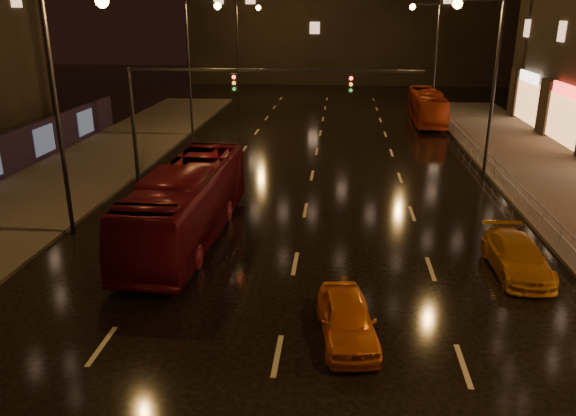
{
  "coord_description": "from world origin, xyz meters",
  "views": [
    {
      "loc": [
        1.53,
        -9.11,
        8.94
      ],
      "look_at": [
        -0.19,
        9.14,
        2.5
      ],
      "focal_mm": 35.0,
      "sensor_mm": 36.0,
      "label": 1
    }
  ],
  "objects_px": {
    "bus_red": "(187,203)",
    "bus_curb": "(427,107)",
    "taxi_near": "(347,319)",
    "taxi_far": "(517,256)"
  },
  "relations": [
    {
      "from": "bus_red",
      "to": "taxi_far",
      "type": "height_order",
      "value": "bus_red"
    },
    {
      "from": "bus_red",
      "to": "taxi_far",
      "type": "xyz_separation_m",
      "value": [
        12.61,
        -2.12,
        -0.91
      ]
    },
    {
      "from": "bus_curb",
      "to": "taxi_far",
      "type": "relative_size",
      "value": 2.24
    },
    {
      "from": "bus_curb",
      "to": "taxi_far",
      "type": "distance_m",
      "value": 29.19
    },
    {
      "from": "bus_red",
      "to": "bus_curb",
      "type": "relative_size",
      "value": 1.14
    },
    {
      "from": "bus_curb",
      "to": "taxi_near",
      "type": "height_order",
      "value": "bus_curb"
    },
    {
      "from": "taxi_far",
      "to": "bus_red",
      "type": "bearing_deg",
      "value": 168.93
    },
    {
      "from": "bus_red",
      "to": "taxi_far",
      "type": "relative_size",
      "value": 2.55
    },
    {
      "from": "bus_red",
      "to": "taxi_far",
      "type": "bearing_deg",
      "value": -8.01
    },
    {
      "from": "taxi_near",
      "to": "bus_curb",
      "type": "bearing_deg",
      "value": 70.92
    }
  ]
}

